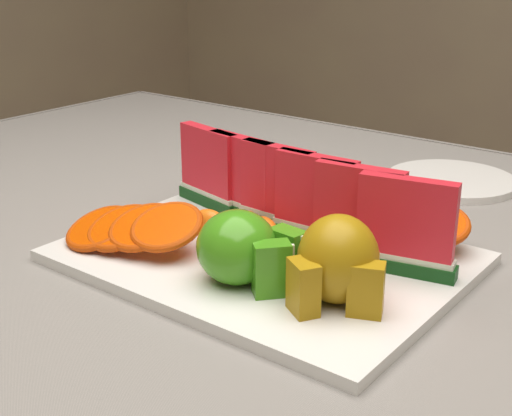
% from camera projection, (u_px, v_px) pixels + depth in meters
% --- Properties ---
extents(table, '(1.40, 0.90, 0.75)m').
position_uv_depth(table, '(274.00, 316.00, 0.86)').
color(table, '#452417').
rests_on(table, ground).
extents(tablecloth, '(1.53, 1.03, 0.20)m').
position_uv_depth(tablecloth, '(275.00, 269.00, 0.84)').
color(tablecloth, gray).
rests_on(tablecloth, table).
extents(platter, '(0.40, 0.30, 0.01)m').
position_uv_depth(platter, '(265.00, 257.00, 0.76)').
color(platter, silver).
rests_on(platter, tablecloth).
extents(apple_cluster, '(0.12, 0.10, 0.07)m').
position_uv_depth(apple_cluster, '(244.00, 250.00, 0.68)').
color(apple_cluster, '#229522').
rests_on(apple_cluster, platter).
extents(pear_cluster, '(0.10, 0.10, 0.08)m').
position_uv_depth(pear_cluster, '(338.00, 262.00, 0.64)').
color(pear_cluster, '#9E5B11').
rests_on(pear_cluster, platter).
extents(side_plate, '(0.23, 0.23, 0.01)m').
position_uv_depth(side_plate, '(451.00, 180.00, 1.01)').
color(side_plate, silver).
rests_on(side_plate, tablecloth).
extents(fork, '(0.06, 0.19, 0.00)m').
position_uv_depth(fork, '(215.00, 157.00, 1.13)').
color(fork, silver).
rests_on(fork, tablecloth).
extents(watermelon_row, '(0.39, 0.07, 0.10)m').
position_uv_depth(watermelon_row, '(296.00, 195.00, 0.78)').
color(watermelon_row, '#0A3410').
rests_on(watermelon_row, platter).
extents(orange_fan_front, '(0.17, 0.11, 0.05)m').
position_uv_depth(orange_fan_front, '(133.00, 227.00, 0.76)').
color(orange_fan_front, red).
rests_on(orange_fan_front, platter).
extents(orange_fan_back, '(0.33, 0.10, 0.04)m').
position_uv_depth(orange_fan_back, '(336.00, 206.00, 0.82)').
color(orange_fan_back, red).
rests_on(orange_fan_back, platter).
extents(tangerine_segments, '(0.23, 0.07, 0.03)m').
position_uv_depth(tangerine_segments, '(279.00, 237.00, 0.76)').
color(tangerine_segments, orange).
rests_on(tangerine_segments, platter).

